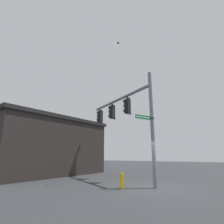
{
  "coord_description": "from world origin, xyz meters",
  "views": [
    {
      "loc": [
        -10.13,
        -2.45,
        1.77
      ],
      "look_at": [
        2.34,
        3.81,
        5.16
      ],
      "focal_mm": 28.16,
      "sensor_mm": 36.0,
      "label": 1
    }
  ],
  "objects": [
    {
      "name": "street_name_sign",
      "position": [
        -0.35,
        0.22,
        3.84
      ],
      "size": [
        1.2,
        0.8,
        0.22
      ],
      "color": "#147238"
    },
    {
      "name": "fire_hydrant",
      "position": [
        -0.9,
        1.57,
        0.42
      ],
      "size": [
        0.35,
        0.24,
        0.82
      ],
      "color": "yellow",
      "rests_on": "ground"
    },
    {
      "name": "signal_pole",
      "position": [
        0.0,
        0.0,
        3.39
      ],
      "size": [
        0.22,
        0.22,
        6.78
      ],
      "primitive_type": "cylinder",
      "color": "slate",
      "rests_on": "ground"
    },
    {
      "name": "bird_flying",
      "position": [
        0.38,
        2.31,
        9.9
      ],
      "size": [
        0.29,
        0.3,
        0.11
      ],
      "color": "#4C4742"
    },
    {
      "name": "traffic_light_mid_inner",
      "position": [
        2.36,
        3.86,
        5.15
      ],
      "size": [
        0.54,
        0.49,
        1.31
      ],
      "color": "black"
    },
    {
      "name": "mast_arm",
      "position": [
        1.88,
        3.06,
        5.96
      ],
      "size": [
        3.93,
        6.23,
        0.21
      ],
      "primitive_type": "cylinder",
      "rotation": [
        0.0,
        1.57,
        1.02
      ],
      "color": "slate"
    },
    {
      "name": "ground_plane",
      "position": [
        0.0,
        0.0,
        0.0
      ],
      "size": [
        80.0,
        80.0,
        0.0
      ],
      "primitive_type": "plane",
      "color": "#2D3033"
    },
    {
      "name": "traffic_light_mid_outer",
      "position": [
        3.46,
        5.66,
        5.15
      ],
      "size": [
        0.54,
        0.49,
        1.31
      ],
      "color": "black"
    },
    {
      "name": "storefront_building",
      "position": [
        2.08,
        11.1,
        2.51
      ],
      "size": [
        11.48,
        9.53,
        5.0
      ],
      "color": "#282321",
      "rests_on": "ground"
    },
    {
      "name": "traffic_light_nearest_pole",
      "position": [
        1.25,
        2.06,
        5.15
      ],
      "size": [
        0.54,
        0.49,
        1.31
      ],
      "color": "black"
    }
  ]
}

